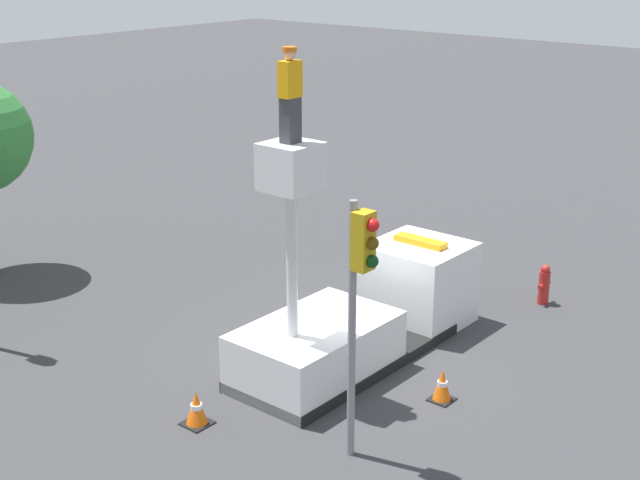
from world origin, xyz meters
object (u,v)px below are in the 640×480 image
(bucket_truck, at_px, (363,316))
(traffic_cone_rear, at_px, (196,409))
(traffic_cone_curbside, at_px, (442,386))
(fire_hydrant, at_px, (544,285))
(worker, at_px, (290,95))
(traffic_light_pole, at_px, (360,281))

(bucket_truck, xyz_separation_m, traffic_cone_rear, (-4.46, 0.55, -0.55))
(traffic_cone_curbside, bearing_deg, fire_hydrant, 6.90)
(worker, bearing_deg, traffic_cone_rear, 165.46)
(bucket_truck, bearing_deg, traffic_cone_curbside, -106.02)
(worker, bearing_deg, traffic_cone_curbside, -57.33)
(traffic_cone_curbside, bearing_deg, traffic_cone_rear, 140.66)
(traffic_light_pole, height_order, traffic_cone_rear, traffic_light_pole)
(fire_hydrant, bearing_deg, bucket_truck, 160.41)
(bucket_truck, bearing_deg, worker, 180.00)
(bucket_truck, relative_size, traffic_cone_curbside, 9.71)
(worker, xyz_separation_m, fire_hydrant, (7.42, -1.81, -5.51))
(traffic_light_pole, relative_size, traffic_cone_rear, 6.90)
(traffic_cone_rear, distance_m, traffic_cone_curbside, 4.84)
(traffic_light_pole, bearing_deg, fire_hydrant, 4.30)
(fire_hydrant, bearing_deg, traffic_cone_rear, 166.10)
(traffic_light_pole, distance_m, fire_hydrant, 8.98)
(bucket_truck, xyz_separation_m, traffic_light_pole, (-3.41, -2.45, 2.47))
(bucket_truck, xyz_separation_m, fire_hydrant, (5.09, -1.81, -0.37))
(bucket_truck, xyz_separation_m, traffic_cone_curbside, (-0.72, -2.51, -0.55))
(traffic_cone_curbside, bearing_deg, bucket_truck, 73.98)
(worker, height_order, fire_hydrant, worker)
(traffic_cone_rear, bearing_deg, bucket_truck, -7.05)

